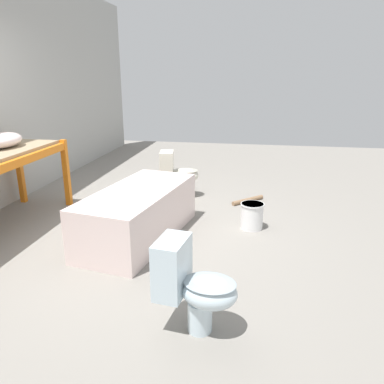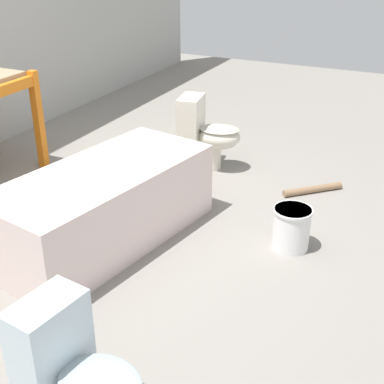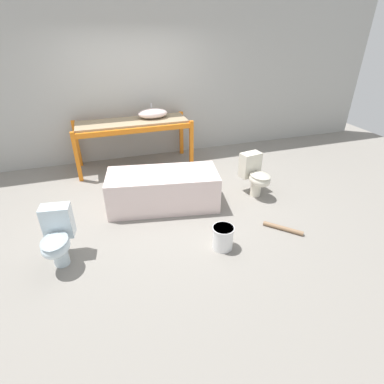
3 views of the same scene
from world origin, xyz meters
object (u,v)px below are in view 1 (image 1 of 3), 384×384
bathtub_main (139,210)px  bucket_white (252,215)px  toilet_far (177,172)px  sink_basin (2,140)px  toilet_near (193,284)px

bathtub_main → bucket_white: size_ratio=5.71×
bathtub_main → toilet_far: (1.50, -0.11, 0.04)m
sink_basin → bathtub_main: sink_basin is taller
bathtub_main → toilet_far: size_ratio=2.59×
toilet_near → toilet_far: size_ratio=1.00×
toilet_far → bathtub_main: bearing=165.9°
bathtub_main → sink_basin: bearing=92.3°
bucket_white → toilet_near: bearing=169.1°
sink_basin → toilet_far: sink_basin is taller
sink_basin → toilet_near: bearing=-123.2°
bathtub_main → toilet_near: (-1.43, -0.85, 0.04)m
toilet_near → bucket_white: 1.95m
sink_basin → bucket_white: size_ratio=1.85×
sink_basin → bucket_white: sink_basin is taller
toilet_far → sink_basin: bearing=115.0°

